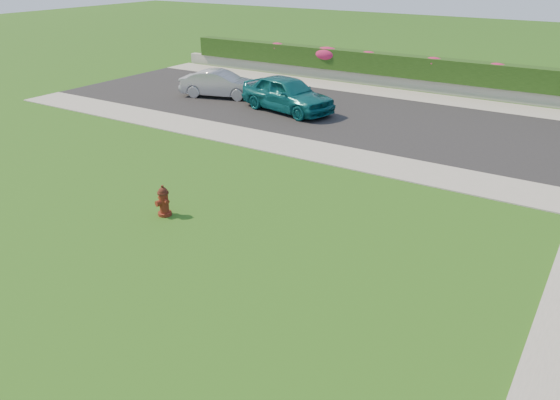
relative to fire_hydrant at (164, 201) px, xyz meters
The scene contains 14 objects.
ground 3.96m from the fire_hydrant, 34.20° to the right, with size 120.00×120.00×0.00m, color black.
street_far 11.92m from the fire_hydrant, 98.42° to the left, with size 26.00×8.00×0.04m, color black.
sidewalk_far 7.33m from the fire_hydrant, 112.02° to the left, with size 24.00×2.00×0.04m, color gray.
sidewalk_beyond 16.94m from the fire_hydrant, 82.35° to the left, with size 34.00×2.00×0.04m, color gray.
retaining_wall 18.43m from the fire_hydrant, 82.97° to the left, with size 34.00×0.40×0.60m, color gray.
hedge 18.54m from the fire_hydrant, 83.01° to the left, with size 32.00×0.90×1.10m, color black.
fire_hydrant is the anchor object (origin of this frame).
sedan_teal 11.27m from the fire_hydrant, 104.69° to the left, with size 1.84×4.58×1.56m, color #0B5158.
sedan_silver 13.45m from the fire_hydrant, 121.74° to the left, with size 1.35×3.88×1.28m, color #96989D.
flower_clump_a 20.04m from the fire_hydrant, 113.98° to the left, with size 1.10×0.71×0.55m, color #BD2068.
flower_clump_b 18.94m from the fire_hydrant, 104.76° to the left, with size 1.55×1.00×0.78m, color #BD2068.
flower_clump_c 18.46m from the fire_hydrant, 97.21° to the left, with size 1.02×0.65×0.51m, color #BD2068.
flower_clump_d 18.36m from the fire_hydrant, 86.02° to the left, with size 1.10×0.71×0.55m, color #BD2068.
flower_clump_e 18.83m from the fire_hydrant, 76.61° to the left, with size 1.06×0.68×0.53m, color #BD2068.
Camera 1 is at (6.51, -7.32, 6.38)m, focal length 35.00 mm.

